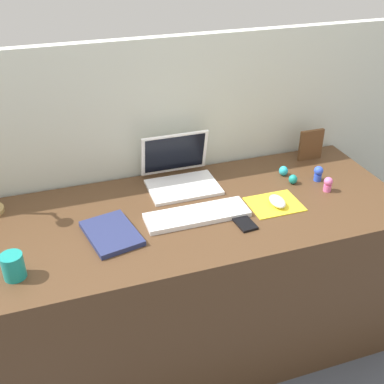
% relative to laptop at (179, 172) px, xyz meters
% --- Properties ---
extents(ground_plane, '(6.00, 6.00, 0.00)m').
position_rel_laptop_xyz_m(ground_plane, '(-0.04, -0.24, -0.79)').
color(ground_plane, '#474C56').
extents(back_wall, '(2.98, 0.05, 1.34)m').
position_rel_laptop_xyz_m(back_wall, '(-0.04, 0.16, -0.12)').
color(back_wall, beige).
rests_on(back_wall, ground_plane).
extents(desk, '(1.78, 0.70, 0.74)m').
position_rel_laptop_xyz_m(desk, '(-0.04, -0.24, -0.42)').
color(desk, '#4C331E').
rests_on(desk, ground_plane).
extents(laptop, '(0.30, 0.26, 0.21)m').
position_rel_laptop_xyz_m(laptop, '(0.00, 0.00, 0.00)').
color(laptop, white).
rests_on(laptop, desk).
extents(keyboard, '(0.41, 0.13, 0.02)m').
position_rel_laptop_xyz_m(keyboard, '(-0.02, -0.28, -0.04)').
color(keyboard, white).
rests_on(keyboard, desk).
extents(mousepad, '(0.21, 0.17, 0.00)m').
position_rel_laptop_xyz_m(mousepad, '(0.31, -0.30, -0.05)').
color(mousepad, yellow).
rests_on(mousepad, desk).
extents(mouse, '(0.06, 0.10, 0.03)m').
position_rel_laptop_xyz_m(mouse, '(0.32, -0.31, -0.03)').
color(mouse, white).
rests_on(mouse, mousepad).
extents(cell_phone, '(0.07, 0.13, 0.01)m').
position_rel_laptop_xyz_m(cell_phone, '(0.14, -0.37, -0.05)').
color(cell_phone, black).
rests_on(cell_phone, desk).
extents(notebook_pad, '(0.21, 0.27, 0.02)m').
position_rel_laptop_xyz_m(notebook_pad, '(-0.36, -0.30, -0.04)').
color(notebook_pad, navy).
rests_on(notebook_pad, desk).
extents(picture_frame, '(0.12, 0.02, 0.15)m').
position_rel_laptop_xyz_m(picture_frame, '(0.66, 0.02, 0.02)').
color(picture_frame, brown).
rests_on(picture_frame, desk).
extents(coffee_mug, '(0.07, 0.07, 0.09)m').
position_rel_laptop_xyz_m(coffee_mug, '(-0.70, -0.42, -0.01)').
color(coffee_mug, teal).
rests_on(coffee_mug, desk).
extents(toy_figurine_pink, '(0.04, 0.04, 0.06)m').
position_rel_laptop_xyz_m(toy_figurine_pink, '(0.58, -0.27, -0.02)').
color(toy_figurine_pink, pink).
rests_on(toy_figurine_pink, desk).
extents(toy_figurine_blue, '(0.04, 0.04, 0.07)m').
position_rel_laptop_xyz_m(toy_figurine_blue, '(0.59, -0.18, -0.02)').
color(toy_figurine_blue, blue).
rests_on(toy_figurine_blue, desk).
extents(toy_figurine_cyan, '(0.04, 0.04, 0.04)m').
position_rel_laptop_xyz_m(toy_figurine_cyan, '(0.47, -0.09, -0.03)').
color(toy_figurine_cyan, '#28B7CC').
rests_on(toy_figurine_cyan, desk).
extents(toy_figurine_teal, '(0.04, 0.04, 0.04)m').
position_rel_laptop_xyz_m(toy_figurine_teal, '(0.47, -0.17, -0.03)').
color(toy_figurine_teal, teal).
rests_on(toy_figurine_teal, desk).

